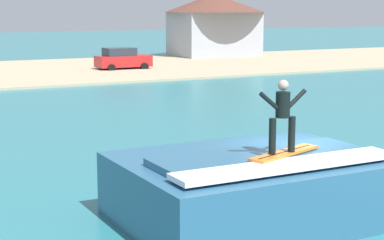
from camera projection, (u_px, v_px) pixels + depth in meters
The scene contains 6 objects.
ground_plane at pixel (303, 202), 16.70m from camera, with size 260.00×260.00×0.00m, color #277079.
wave_crest at pixel (252, 187), 15.14m from camera, with size 6.02×4.47×1.70m.
surfboard at pixel (285, 153), 14.50m from camera, with size 2.19×1.10×0.06m.
surfer at pixel (283, 112), 14.23m from camera, with size 1.25×0.32×1.64m.
car_far_shore at pixel (122, 59), 52.36m from camera, with size 4.38×2.27×1.86m.
house_gabled_white at pixel (214, 20), 66.70m from camera, with size 10.37×10.37×6.51m.
Camera 1 is at (-10.08, -12.88, 4.92)m, focal length 60.38 mm.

